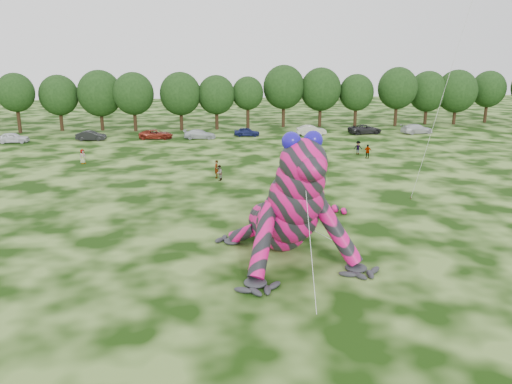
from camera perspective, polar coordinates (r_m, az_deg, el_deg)
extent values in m
plane|color=#16330A|center=(30.60, 9.57, -8.12)|extent=(240.00, 240.00, 0.00)
cylinder|color=silver|center=(42.40, 20.40, 9.72)|extent=(0.02, 0.02, 17.75)
cylinder|color=#382314|center=(45.30, 17.27, -0.64)|extent=(0.08, 0.08, 0.24)
imported|color=white|center=(79.11, -26.06, 5.60)|extent=(4.38, 1.80, 1.49)
imported|color=black|center=(77.05, -18.33, 6.12)|extent=(4.39, 1.96, 1.40)
imported|color=maroon|center=(76.03, -11.36, 6.48)|extent=(5.15, 2.71, 1.38)
imported|color=silver|center=(75.25, -6.44, 6.59)|extent=(4.93, 2.59, 1.37)
imported|color=#171E51|center=(77.18, -1.05, 6.89)|extent=(4.11, 2.19, 1.33)
imported|color=beige|center=(78.83, 6.34, 7.04)|extent=(4.63, 1.80, 1.50)
imported|color=black|center=(81.30, 12.35, 7.02)|extent=(5.51, 3.03, 1.46)
imported|color=silver|center=(83.69, 17.91, 6.88)|extent=(5.52, 3.06, 1.51)
imported|color=gray|center=(60.74, -19.20, 3.86)|extent=(0.95, 0.96, 1.68)
imported|color=gray|center=(64.12, 11.58, 4.98)|extent=(1.11, 0.67, 1.68)
imported|color=gray|center=(49.67, -4.22, 2.20)|extent=(0.85, 0.94, 1.57)
imported|color=gray|center=(50.68, -4.56, 2.61)|extent=(0.54, 0.73, 1.84)
imported|color=gray|center=(61.70, 12.64, 4.53)|extent=(1.04, 0.54, 1.71)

